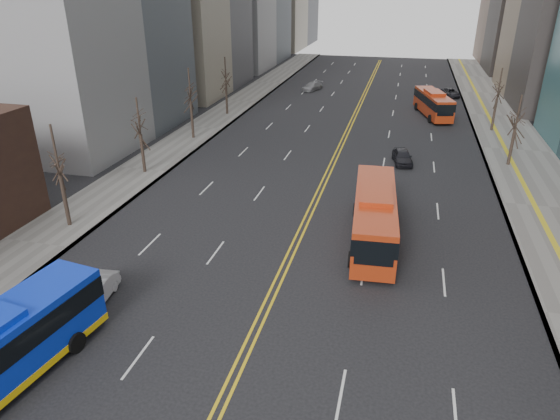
# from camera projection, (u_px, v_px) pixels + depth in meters

# --- Properties ---
(sidewalk_right) EXTENTS (7.00, 130.00, 0.15)m
(sidewalk_right) POSITION_uv_depth(u_px,v_px,m) (516.00, 150.00, 50.65)
(sidewalk_right) COLOR slate
(sidewalk_right) RESTS_ON ground
(sidewalk_left) EXTENTS (5.00, 130.00, 0.15)m
(sidewalk_left) POSITION_uv_depth(u_px,v_px,m) (203.00, 128.00, 58.16)
(sidewalk_left) COLOR slate
(sidewalk_left) RESTS_ON ground
(centerline) EXTENTS (0.55, 100.00, 0.01)m
(centerline) POSITION_uv_depth(u_px,v_px,m) (354.00, 116.00, 63.34)
(centerline) COLOR gold
(centerline) RESTS_ON ground
(street_trees) EXTENTS (35.20, 47.20, 7.60)m
(street_trees) POSITION_uv_depth(u_px,v_px,m) (252.00, 113.00, 44.89)
(street_trees) COLOR #30241D
(street_trees) RESTS_ON ground
(red_bus_near) EXTENTS (3.44, 11.46, 3.58)m
(red_bus_near) POSITION_uv_depth(u_px,v_px,m) (374.00, 213.00, 32.48)
(red_bus_near) COLOR #AD3112
(red_bus_near) RESTS_ON ground
(red_bus_far) EXTENTS (4.80, 10.27, 3.20)m
(red_bus_far) POSITION_uv_depth(u_px,v_px,m) (433.00, 102.00, 62.69)
(red_bus_far) COLOR #AD3112
(red_bus_far) RESTS_ON ground
(car_white) EXTENTS (1.78, 3.96, 1.26)m
(car_white) POSITION_uv_depth(u_px,v_px,m) (94.00, 292.00, 26.68)
(car_white) COLOR silver
(car_white) RESTS_ON ground
(car_dark_mid) EXTENTS (2.24, 4.15, 1.34)m
(car_dark_mid) POSITION_uv_depth(u_px,v_px,m) (402.00, 156.00, 46.99)
(car_dark_mid) COLOR black
(car_dark_mid) RESTS_ON ground
(car_silver) EXTENTS (3.16, 4.65, 1.25)m
(car_silver) POSITION_uv_depth(u_px,v_px,m) (312.00, 86.00, 77.92)
(car_silver) COLOR gray
(car_silver) RESTS_ON ground
(car_dark_far) EXTENTS (3.01, 4.47, 1.14)m
(car_dark_far) POSITION_uv_depth(u_px,v_px,m) (451.00, 93.00, 73.84)
(car_dark_far) COLOR black
(car_dark_far) RESTS_ON ground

